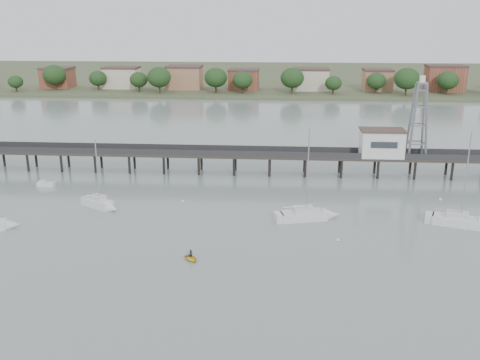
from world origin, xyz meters
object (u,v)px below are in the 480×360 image
object	(u,v)px
pier	(252,155)
sailboat_b	(103,205)
lattice_tower	(418,120)
sailboat_c	(313,215)
yellow_dinghy	(191,260)
sailboat_d	(468,223)
white_tender	(46,184)

from	to	relation	value
pier	sailboat_b	size ratio (longest dim) A/B	12.63
lattice_tower	sailboat_c	size ratio (longest dim) A/B	1.02
lattice_tower	sailboat_c	world-z (taller)	lattice_tower
yellow_dinghy	lattice_tower	bearing A→B (deg)	9.97
lattice_tower	sailboat_d	world-z (taller)	lattice_tower
pier	white_tender	bearing A→B (deg)	-163.15
sailboat_d	sailboat_c	xyz separation A→B (m)	(-22.78, 1.50, 0.00)
lattice_tower	yellow_dinghy	world-z (taller)	lattice_tower
sailboat_b	yellow_dinghy	size ratio (longest dim) A/B	4.61
pier	sailboat_b	distance (m)	32.36
lattice_tower	sailboat_d	xyz separation A→B (m)	(2.00, -26.17, -10.47)
sailboat_b	white_tender	bearing A→B (deg)	174.18
sailboat_c	sailboat_b	bearing A→B (deg)	161.19
sailboat_b	white_tender	xyz separation A→B (m)	(-14.36, 11.06, -0.27)
sailboat_b	sailboat_d	xyz separation A→B (m)	(56.62, -3.77, -0.02)
white_tender	sailboat_c	bearing A→B (deg)	-9.53
pier	white_tender	xyz separation A→B (m)	(-37.49, -11.35, -3.41)
pier	white_tender	world-z (taller)	pier
lattice_tower	sailboat_c	xyz separation A→B (m)	(-20.78, -24.68, -10.47)
pier	white_tender	size ratio (longest dim) A/B	45.41
pier	yellow_dinghy	distance (m)	41.12
pier	sailboat_d	bearing A→B (deg)	-38.01
pier	sailboat_d	world-z (taller)	sailboat_d
sailboat_b	sailboat_d	distance (m)	56.75
sailboat_b	yellow_dinghy	distance (m)	25.16
lattice_tower	sailboat_c	bearing A→B (deg)	-130.10
sailboat_d	yellow_dinghy	xyz separation A→B (m)	(-39.20, -14.37, -0.63)
white_tender	sailboat_d	bearing A→B (deg)	-5.87
sailboat_c	sailboat_d	bearing A→B (deg)	-18.75
lattice_tower	sailboat_b	size ratio (longest dim) A/B	1.31
lattice_tower	sailboat_b	xyz separation A→B (m)	(-54.63, -22.41, -10.45)
sailboat_b	sailboat_c	world-z (taller)	sailboat_c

